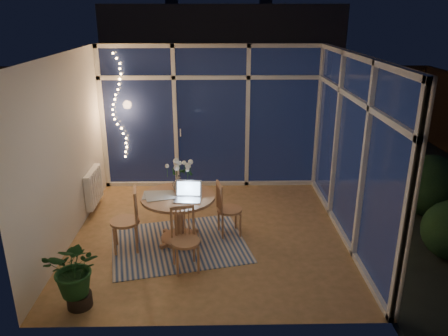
{
  "coord_description": "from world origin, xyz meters",
  "views": [
    {
      "loc": [
        0.08,
        -5.77,
        3.14
      ],
      "look_at": [
        0.19,
        0.25,
        0.95
      ],
      "focal_mm": 35.0,
      "sensor_mm": 36.0,
      "label": 1
    }
  ],
  "objects": [
    {
      "name": "floor",
      "position": [
        0.0,
        0.0,
        0.0
      ],
      "size": [
        4.0,
        4.0,
        0.0
      ],
      "primitive_type": "plane",
      "color": "olive",
      "rests_on": "ground"
    },
    {
      "name": "radiator",
      "position": [
        -1.94,
        0.9,
        0.4
      ],
      "size": [
        0.1,
        0.7,
        0.58
      ],
      "primitive_type": "cube",
      "color": "white",
      "rests_on": "wall_left"
    },
    {
      "name": "wall_right",
      "position": [
        2.0,
        0.0,
        1.3
      ],
      "size": [
        0.04,
        4.0,
        2.6
      ],
      "primitive_type": "cube",
      "color": "silver",
      "rests_on": "floor"
    },
    {
      "name": "potted_plant",
      "position": [
        -1.46,
        -1.65,
        0.38
      ],
      "size": [
        0.57,
        0.51,
        0.76
      ],
      "primitive_type": "imported",
      "rotation": [
        0.0,
        0.0,
        -0.08
      ],
      "color": "#18451D",
      "rests_on": "floor"
    },
    {
      "name": "chair_left",
      "position": [
        -1.17,
        -0.42,
        0.45
      ],
      "size": [
        0.48,
        0.48,
        0.91
      ],
      "primitive_type": "cube",
      "rotation": [
        0.0,
        0.0,
        -1.41
      ],
      "color": "#B0754F",
      "rests_on": "floor"
    },
    {
      "name": "garden_patio",
      "position": [
        0.5,
        5.0,
        -0.06
      ],
      "size": [
        12.0,
        6.0,
        0.1
      ],
      "primitive_type": "cube",
      "color": "black",
      "rests_on": "ground"
    },
    {
      "name": "garden_shrubs",
      "position": [
        -0.8,
        3.4,
        0.45
      ],
      "size": [
        0.9,
        0.9,
        0.9
      ],
      "primitive_type": "sphere",
      "color": "black",
      "rests_on": "ground"
    },
    {
      "name": "wall_back",
      "position": [
        0.0,
        2.0,
        1.3
      ],
      "size": [
        4.0,
        0.04,
        2.6
      ],
      "primitive_type": "cube",
      "color": "silver",
      "rests_on": "floor"
    },
    {
      "name": "newspapers",
      "position": [
        -0.73,
        -0.18,
        0.71
      ],
      "size": [
        0.46,
        0.39,
        0.01
      ],
      "primitive_type": "cube",
      "rotation": [
        0.0,
        0.0,
        0.21
      ],
      "color": "beige",
      "rests_on": "dining_table"
    },
    {
      "name": "wall_front",
      "position": [
        0.0,
        -2.0,
        1.3
      ],
      "size": [
        4.0,
        0.04,
        2.6
      ],
      "primitive_type": "cube",
      "color": "silver",
      "rests_on": "floor"
    },
    {
      "name": "window_wall_right",
      "position": [
        1.96,
        0.0,
        1.3
      ],
      "size": [
        0.1,
        4.0,
        2.6
      ],
      "primitive_type": "cube",
      "color": "silver",
      "rests_on": "floor"
    },
    {
      "name": "chair_front",
      "position": [
        -0.31,
        -0.93,
        0.42
      ],
      "size": [
        0.48,
        0.48,
        0.84
      ],
      "primitive_type": "cube",
      "rotation": [
        0.0,
        0.0,
        0.26
      ],
      "color": "#B0754F",
      "rests_on": "floor"
    },
    {
      "name": "window_wall_back",
      "position": [
        0.0,
        1.96,
        1.3
      ],
      "size": [
        4.0,
        0.1,
        2.6
      ],
      "primitive_type": "cube",
      "color": "silver",
      "rests_on": "floor"
    },
    {
      "name": "chair_right",
      "position": [
        0.27,
        0.0,
        0.42
      ],
      "size": [
        0.46,
        0.46,
        0.84
      ],
      "primitive_type": "cube",
      "rotation": [
        0.0,
        0.0,
        1.78
      ],
      "color": "#B0754F",
      "rests_on": "floor"
    },
    {
      "name": "wall_left",
      "position": [
        -2.0,
        0.0,
        1.3
      ],
      "size": [
        0.04,
        4.0,
        2.6
      ],
      "primitive_type": "cube",
      "color": "silver",
      "rests_on": "floor"
    },
    {
      "name": "garden_fence",
      "position": [
        0.0,
        5.5,
        0.9
      ],
      "size": [
        11.0,
        0.08,
        1.8
      ],
      "primitive_type": "cube",
      "color": "#332212",
      "rests_on": "ground"
    },
    {
      "name": "fairy_lights",
      "position": [
        -1.65,
        1.88,
        1.52
      ],
      "size": [
        0.24,
        0.1,
        1.85
      ],
      "primitive_type": null,
      "color": "#F3AF61",
      "rests_on": "window_wall_back"
    },
    {
      "name": "rug",
      "position": [
        -0.46,
        -0.29,
        0.01
      ],
      "size": [
        2.14,
        1.86,
        0.01
      ],
      "primitive_type": "cube",
      "rotation": [
        0.0,
        0.0,
        0.22
      ],
      "color": "beige",
      "rests_on": "floor"
    },
    {
      "name": "phone",
      "position": [
        -0.45,
        -0.34,
        0.71
      ],
      "size": [
        0.11,
        0.06,
        0.01
      ],
      "primitive_type": "cube",
      "rotation": [
        0.0,
        0.0,
        -0.11
      ],
      "color": "black",
      "rests_on": "dining_table"
    },
    {
      "name": "ceiling",
      "position": [
        0.0,
        0.0,
        2.6
      ],
      "size": [
        4.0,
        4.0,
        0.0
      ],
      "primitive_type": "plane",
      "color": "white",
      "rests_on": "wall_back"
    },
    {
      "name": "flower_vase",
      "position": [
        -0.45,
        0.02,
        0.81
      ],
      "size": [
        0.24,
        0.24,
        0.21
      ],
      "primitive_type": "imported",
      "rotation": [
        0.0,
        0.0,
        0.22
      ],
      "color": "silver",
      "rests_on": "dining_table"
    },
    {
      "name": "dining_table",
      "position": [
        -0.46,
        -0.19,
        0.35
      ],
      "size": [
        1.24,
        1.24,
        0.71
      ],
      "primitive_type": "cylinder",
      "rotation": [
        0.0,
        0.0,
        0.22
      ],
      "color": "#B0754F",
      "rests_on": "floor"
    },
    {
      "name": "neighbour_roof",
      "position": [
        0.3,
        8.5,
        2.2
      ],
      "size": [
        7.0,
        3.0,
        2.2
      ],
      "primitive_type": "cube",
      "color": "#2E3037",
      "rests_on": "ground"
    },
    {
      "name": "bowl",
      "position": [
        -0.23,
        0.06,
        0.73
      ],
      "size": [
        0.18,
        0.18,
        0.04
      ],
      "primitive_type": "imported",
      "rotation": [
        0.0,
        0.0,
        0.22
      ],
      "color": "silver",
      "rests_on": "dining_table"
    },
    {
      "name": "laptop",
      "position": [
        -0.31,
        -0.34,
        0.84
      ],
      "size": [
        0.38,
        0.33,
        0.26
      ],
      "primitive_type": null,
      "rotation": [
        0.0,
        0.0,
        -0.08
      ],
      "color": "silver",
      "rests_on": "dining_table"
    }
  ]
}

